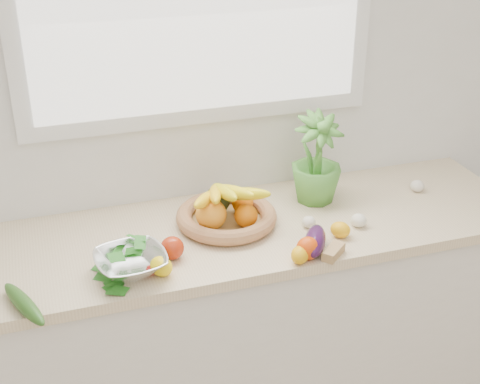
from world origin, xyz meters
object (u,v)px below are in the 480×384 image
object	(u,v)px
eggplant	(315,241)
cucumber	(24,304)
fruit_basket	(226,211)
apple	(172,248)
potted_herb	(317,158)
colander_with_spinach	(131,258)

from	to	relation	value
eggplant	cucumber	bearing A→B (deg)	-177.40
eggplant	fruit_basket	bearing A→B (deg)	131.31
apple	cucumber	size ratio (longest dim) A/B	0.30
cucumber	potted_herb	bearing A→B (deg)	19.45
fruit_basket	colander_with_spinach	size ratio (longest dim) A/B	1.54
cucumber	fruit_basket	world-z (taller)	fruit_basket
eggplant	apple	bearing A→B (deg)	167.74
eggplant	cucumber	size ratio (longest dim) A/B	0.72
fruit_basket	potted_herb	bearing A→B (deg)	11.45
cucumber	potted_herb	size ratio (longest dim) A/B	0.74
eggplant	cucumber	world-z (taller)	eggplant
apple	cucumber	distance (m)	0.49
cucumber	potted_herb	xyz separation A→B (m)	(1.08, 0.38, 0.15)
colander_with_spinach	fruit_basket	bearing A→B (deg)	29.82
apple	fruit_basket	distance (m)	0.28
eggplant	colander_with_spinach	xyz separation A→B (m)	(-0.61, 0.05, 0.02)
apple	potted_herb	size ratio (longest dim) A/B	0.22
fruit_basket	apple	bearing A→B (deg)	-144.97
potted_herb	colander_with_spinach	distance (m)	0.82
apple	potted_herb	xyz separation A→B (m)	(0.61, 0.24, 0.13)
apple	colander_with_spinach	bearing A→B (deg)	-159.87
potted_herb	colander_with_spinach	size ratio (longest dim) A/B	1.40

